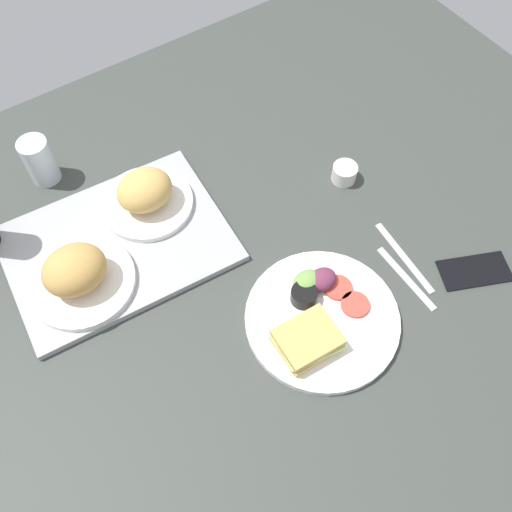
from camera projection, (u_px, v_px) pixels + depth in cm
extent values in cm
cube|color=#383D38|center=(256.00, 285.00, 116.06)|extent=(190.00, 150.00, 3.00)
cube|color=#9EA0A3|center=(118.00, 245.00, 118.46)|extent=(47.24, 36.13, 1.60)
cylinder|color=white|center=(82.00, 282.00, 112.12)|extent=(21.34, 21.34, 1.40)
ellipsoid|color=tan|center=(74.00, 270.00, 107.79)|extent=(12.58, 10.86, 8.58)
cylinder|color=white|center=(147.00, 203.00, 122.23)|extent=(19.76, 19.76, 1.40)
ellipsoid|color=tan|center=(144.00, 190.00, 118.08)|extent=(11.95, 10.32, 8.14)
cylinder|color=white|center=(322.00, 319.00, 109.54)|extent=(30.06, 30.06, 1.60)
cube|color=#DBB266|center=(306.00, 343.00, 105.35)|extent=(11.20, 9.25, 1.40)
cube|color=#B2C66B|center=(306.00, 340.00, 104.32)|extent=(12.21, 10.53, 1.00)
cube|color=tan|center=(307.00, 338.00, 103.30)|extent=(11.49, 9.60, 1.40)
cylinder|color=#D14738|center=(355.00, 305.00, 109.81)|extent=(5.60, 5.60, 0.80)
cylinder|color=#D14738|center=(338.00, 288.00, 111.77)|extent=(5.60, 5.60, 0.80)
cylinder|color=black|center=(304.00, 295.00, 109.64)|extent=(5.20, 5.20, 3.00)
cylinder|color=#EFEACC|center=(304.00, 293.00, 108.70)|extent=(4.26, 4.26, 0.60)
ellipsoid|color=#729E4C|center=(307.00, 282.00, 110.88)|extent=(6.00, 4.80, 3.60)
ellipsoid|color=#6B2D47|center=(322.00, 279.00, 111.14)|extent=(6.00, 4.80, 3.60)
cylinder|color=silver|center=(39.00, 161.00, 124.15)|extent=(6.52, 6.52, 11.22)
cylinder|color=silver|center=(344.00, 173.00, 126.98)|extent=(5.60, 5.60, 4.00)
cube|color=#B7B7BC|center=(406.00, 278.00, 114.91)|extent=(1.59, 17.01, 0.50)
cube|color=#B7B7BC|center=(404.00, 257.00, 117.51)|extent=(3.09, 19.05, 0.50)
cube|color=black|center=(475.00, 270.00, 115.66)|extent=(16.08, 12.35, 0.80)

